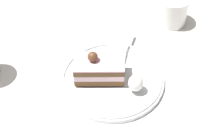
{
  "coord_description": "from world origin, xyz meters",
  "views": [
    {
      "loc": [
        0.3,
        -0.38,
        0.56
      ],
      "look_at": [
        0.01,
        0.02,
        0.05
      ],
      "focal_mm": 51.99,
      "sensor_mm": 36.0,
      "label": 1
    }
  ],
  "objects_px": {
    "fork": "(126,49)",
    "drink_glass_near": "(172,12)",
    "whipped_cream_dollop": "(136,83)",
    "dessert_plate": "(112,79)",
    "cake_slice": "(99,68)"
  },
  "relations": [
    {
      "from": "dessert_plate",
      "to": "cake_slice",
      "type": "height_order",
      "value": "cake_slice"
    },
    {
      "from": "dessert_plate",
      "to": "whipped_cream_dollop",
      "type": "height_order",
      "value": "whipped_cream_dollop"
    },
    {
      "from": "cake_slice",
      "to": "drink_glass_near",
      "type": "relative_size",
      "value": 1.55
    },
    {
      "from": "dessert_plate",
      "to": "fork",
      "type": "relative_size",
      "value": 1.98
    },
    {
      "from": "cake_slice",
      "to": "whipped_cream_dollop",
      "type": "distance_m",
      "value": 0.09
    },
    {
      "from": "fork",
      "to": "drink_glass_near",
      "type": "relative_size",
      "value": 1.48
    },
    {
      "from": "whipped_cream_dollop",
      "to": "fork",
      "type": "xyz_separation_m",
      "value": [
        -0.09,
        0.09,
        -0.02
      ]
    },
    {
      "from": "whipped_cream_dollop",
      "to": "fork",
      "type": "height_order",
      "value": "whipped_cream_dollop"
    },
    {
      "from": "dessert_plate",
      "to": "drink_glass_near",
      "type": "height_order",
      "value": "drink_glass_near"
    },
    {
      "from": "dessert_plate",
      "to": "drink_glass_near",
      "type": "relative_size",
      "value": 2.93
    },
    {
      "from": "fork",
      "to": "whipped_cream_dollop",
      "type": "bearing_deg",
      "value": -47.33
    },
    {
      "from": "cake_slice",
      "to": "fork",
      "type": "bearing_deg",
      "value": 89.63
    },
    {
      "from": "whipped_cream_dollop",
      "to": "drink_glass_near",
      "type": "relative_size",
      "value": 0.51
    },
    {
      "from": "whipped_cream_dollop",
      "to": "drink_glass_near",
      "type": "xyz_separation_m",
      "value": [
        -0.06,
        0.27,
        -0.0
      ]
    },
    {
      "from": "dessert_plate",
      "to": "drink_glass_near",
      "type": "bearing_deg",
      "value": 89.07
    }
  ]
}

